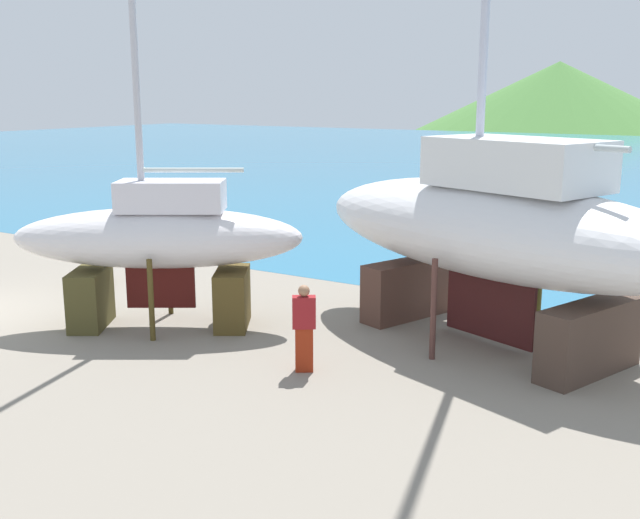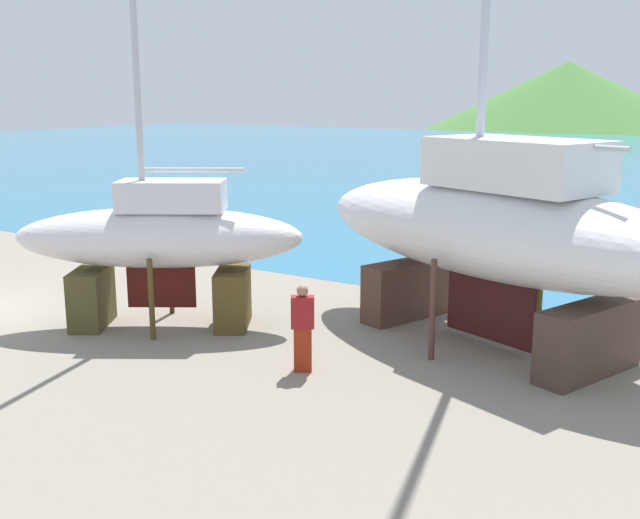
% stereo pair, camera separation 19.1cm
% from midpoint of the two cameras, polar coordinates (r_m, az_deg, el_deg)
% --- Properties ---
extents(sea_water, '(155.40, 84.62, 0.01)m').
position_cam_midpoint_polar(sea_water, '(62.51, 16.15, 7.19)').
color(sea_water, teal).
rests_on(sea_water, ground).
extents(headland_hill, '(87.25, 87.25, 21.12)m').
position_cam_midpoint_polar(headland_hill, '(137.51, 17.38, 9.72)').
color(headland_hill, '#467936').
rests_on(headland_hill, ground).
extents(sailboat_small_center, '(6.43, 4.93, 10.35)m').
position_cam_midpoint_polar(sailboat_small_center, '(17.16, -12.34, 1.37)').
color(sailboat_small_center, '#484220').
rests_on(sailboat_small_center, ground).
extents(sailboat_far_slipway, '(10.02, 6.21, 15.28)m').
position_cam_midpoint_polar(sailboat_far_slipway, '(15.95, 12.78, 2.37)').
color(sailboat_far_slipway, '#51352B').
rests_on(sailboat_far_slipway, ground).
extents(worker, '(0.50, 0.44, 1.70)m').
position_cam_midpoint_polar(worker, '(14.28, -1.60, -5.12)').
color(worker, maroon).
rests_on(worker, ground).
extents(barrel_tar_black, '(0.94, 1.01, 0.57)m').
position_cam_midpoint_polar(barrel_tar_black, '(21.78, -16.89, -1.12)').
color(barrel_tar_black, olive).
rests_on(barrel_tar_black, ground).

